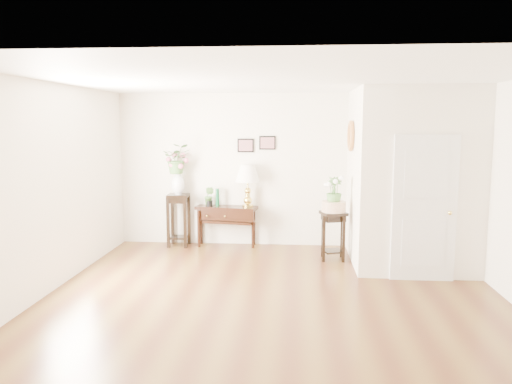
# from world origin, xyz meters

# --- Properties ---
(floor) EXTENTS (6.00, 5.50, 0.02)m
(floor) POSITION_xyz_m (0.00, 0.00, 0.00)
(floor) COLOR brown
(floor) RESTS_ON ground
(ceiling) EXTENTS (6.00, 5.50, 0.02)m
(ceiling) POSITION_xyz_m (0.00, 0.00, 2.80)
(ceiling) COLOR white
(ceiling) RESTS_ON ground
(wall_back) EXTENTS (6.00, 0.02, 2.80)m
(wall_back) POSITION_xyz_m (0.00, 2.75, 1.40)
(wall_back) COLOR beige
(wall_back) RESTS_ON ground
(wall_front) EXTENTS (6.00, 0.02, 2.80)m
(wall_front) POSITION_xyz_m (0.00, -2.75, 1.40)
(wall_front) COLOR beige
(wall_front) RESTS_ON ground
(wall_left) EXTENTS (0.02, 5.50, 2.80)m
(wall_left) POSITION_xyz_m (-3.00, 0.00, 1.40)
(wall_left) COLOR beige
(wall_left) RESTS_ON ground
(partition) EXTENTS (1.80, 1.95, 2.80)m
(partition) POSITION_xyz_m (2.10, 1.77, 1.40)
(partition) COLOR beige
(partition) RESTS_ON floor
(door) EXTENTS (0.90, 0.05, 2.10)m
(door) POSITION_xyz_m (2.10, 0.78, 1.05)
(door) COLOR silver
(door) RESTS_ON floor
(art_print_left) EXTENTS (0.30, 0.02, 0.25)m
(art_print_left) POSITION_xyz_m (-0.65, 2.73, 1.85)
(art_print_left) COLOR black
(art_print_left) RESTS_ON wall_back
(art_print_right) EXTENTS (0.30, 0.02, 0.25)m
(art_print_right) POSITION_xyz_m (-0.25, 2.73, 1.90)
(art_print_right) COLOR black
(art_print_right) RESTS_ON wall_back
(wall_ornament) EXTENTS (0.07, 0.51, 0.51)m
(wall_ornament) POSITION_xyz_m (1.16, 1.90, 2.05)
(wall_ornament) COLOR #A26D46
(wall_ornament) RESTS_ON partition
(console_table) EXTENTS (1.16, 0.56, 0.74)m
(console_table) POSITION_xyz_m (-0.99, 2.57, 0.37)
(console_table) COLOR black
(console_table) RESTS_ON floor
(table_lamp) EXTENTS (0.57, 0.57, 0.78)m
(table_lamp) POSITION_xyz_m (-0.60, 2.57, 1.09)
(table_lamp) COLOR gold
(table_lamp) RESTS_ON console_table
(green_vase) EXTENTS (0.09, 0.09, 0.33)m
(green_vase) POSITION_xyz_m (-1.16, 2.57, 0.91)
(green_vase) COLOR #0C4424
(green_vase) RESTS_ON console_table
(potted_plant) EXTENTS (0.23, 0.21, 0.34)m
(potted_plant) POSITION_xyz_m (-1.31, 2.57, 0.91)
(potted_plant) COLOR #467736
(potted_plant) RESTS_ON console_table
(plant_stand_a) EXTENTS (0.39, 0.39, 0.97)m
(plant_stand_a) POSITION_xyz_m (-1.87, 2.50, 0.48)
(plant_stand_a) COLOR black
(plant_stand_a) RESTS_ON floor
(porcelain_vase) EXTENTS (0.30, 0.30, 0.43)m
(porcelain_vase) POSITION_xyz_m (-1.87, 2.50, 1.19)
(porcelain_vase) COLOR silver
(porcelain_vase) RESTS_ON plant_stand_a
(lily_arrangement) EXTENTS (0.55, 0.49, 0.55)m
(lily_arrangement) POSITION_xyz_m (-1.87, 2.50, 1.64)
(lily_arrangement) COLOR #467736
(lily_arrangement) RESTS_ON porcelain_vase
(plant_stand_b) EXTENTS (0.48, 0.48, 0.81)m
(plant_stand_b) POSITION_xyz_m (0.90, 1.79, 0.40)
(plant_stand_b) COLOR black
(plant_stand_b) RESTS_ON floor
(ceramic_bowl) EXTENTS (0.45, 0.45, 0.18)m
(ceramic_bowl) POSITION_xyz_m (0.90, 1.79, 0.89)
(ceramic_bowl) COLOR beige
(ceramic_bowl) RESTS_ON plant_stand_b
(narcissus) EXTENTS (0.28, 0.28, 0.46)m
(narcissus) POSITION_xyz_m (0.90, 1.79, 1.15)
(narcissus) COLOR #467736
(narcissus) RESTS_ON ceramic_bowl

